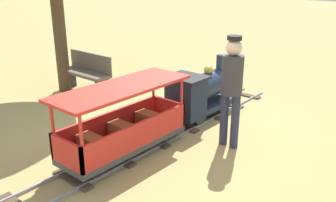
{
  "coord_description": "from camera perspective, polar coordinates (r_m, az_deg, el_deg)",
  "views": [
    {
      "loc": [
        3.4,
        -4.01,
        2.42
      ],
      "look_at": [
        0.0,
        -0.01,
        0.55
      ],
      "focal_mm": 38.85,
      "sensor_mm": 36.0,
      "label": 1
    }
  ],
  "objects": [
    {
      "name": "passenger_car",
      "position": [
        5.0,
        -6.9,
        -4.07
      ],
      "size": [
        0.72,
        2.0,
        0.97
      ],
      "color": "#3F3F3F",
      "rests_on": "ground_plane"
    },
    {
      "name": "park_bench",
      "position": [
        7.84,
        -12.7,
        4.32
      ],
      "size": [
        1.3,
        0.4,
        0.82
      ],
      "color": "brown",
      "rests_on": "ground_plane"
    },
    {
      "name": "track",
      "position": [
        5.75,
        -0.16,
        -5.07
      ],
      "size": [
        0.66,
        5.7,
        0.04
      ],
      "color": "gray",
      "rests_on": "ground_plane"
    },
    {
      "name": "locomotive",
      "position": [
        6.23,
        5.06,
        1.44
      ],
      "size": [
        0.62,
        1.45,
        0.99
      ],
      "color": "#192338",
      "rests_on": "ground_plane"
    },
    {
      "name": "ground_plane",
      "position": [
        5.78,
        0.06,
        -5.12
      ],
      "size": [
        60.0,
        60.0,
        0.0
      ],
      "primitive_type": "plane",
      "color": "#A38C51"
    },
    {
      "name": "conductor_person",
      "position": [
        5.13,
        9.98,
        2.75
      ],
      "size": [
        0.3,
        0.3,
        1.62
      ],
      "color": "#282D47",
      "rests_on": "ground_plane"
    }
  ]
}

